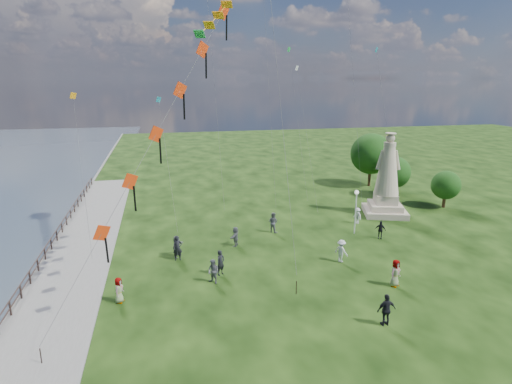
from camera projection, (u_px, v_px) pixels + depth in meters
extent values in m
cube|color=slate|center=(36.00, 275.00, 30.21)|extent=(0.30, 160.00, 0.60)
cube|color=slate|center=(68.00, 281.00, 28.79)|extent=(5.00, 60.00, 0.10)
cylinder|color=black|center=(10.00, 309.00, 24.42)|extent=(0.11, 0.11, 1.00)
cylinder|color=black|center=(21.00, 292.00, 26.30)|extent=(0.11, 0.11, 1.00)
cylinder|color=black|center=(30.00, 278.00, 28.19)|extent=(0.11, 0.11, 1.00)
cylinder|color=black|center=(38.00, 266.00, 30.08)|extent=(0.11, 0.11, 1.00)
cylinder|color=black|center=(45.00, 255.00, 31.96)|extent=(0.11, 0.11, 1.00)
cylinder|color=black|center=(51.00, 245.00, 33.85)|extent=(0.11, 0.11, 1.00)
cylinder|color=black|center=(57.00, 236.00, 35.73)|extent=(0.11, 0.11, 1.00)
cylinder|color=black|center=(62.00, 228.00, 37.62)|extent=(0.11, 0.11, 1.00)
cylinder|color=black|center=(66.00, 221.00, 39.51)|extent=(0.11, 0.11, 1.00)
cylinder|color=black|center=(71.00, 214.00, 41.39)|extent=(0.11, 0.11, 1.00)
cylinder|color=black|center=(74.00, 209.00, 43.28)|extent=(0.11, 0.11, 1.00)
cylinder|color=black|center=(78.00, 203.00, 45.17)|extent=(0.11, 0.11, 1.00)
cylinder|color=black|center=(81.00, 198.00, 47.05)|extent=(0.11, 0.11, 1.00)
cylinder|color=black|center=(84.00, 194.00, 48.94)|extent=(0.11, 0.11, 1.00)
cylinder|color=black|center=(87.00, 189.00, 50.82)|extent=(0.11, 0.11, 1.00)
cylinder|color=black|center=(89.00, 185.00, 52.71)|extent=(0.11, 0.11, 1.00)
cylinder|color=black|center=(92.00, 182.00, 54.60)|extent=(0.11, 0.11, 1.00)
cube|color=black|center=(37.00, 259.00, 29.95)|extent=(0.06, 52.00, 0.06)
cube|color=black|center=(38.00, 265.00, 30.06)|extent=(0.06, 52.00, 0.06)
cube|color=#C3AF94|center=(384.00, 211.00, 43.06)|extent=(5.08, 5.08, 0.57)
cube|color=#C3AF94|center=(385.00, 206.00, 42.91)|extent=(3.87, 3.87, 0.57)
cube|color=#C3AF94|center=(386.00, 199.00, 42.72)|extent=(2.66, 2.66, 0.96)
cylinder|color=#C3AF94|center=(390.00, 144.00, 41.31)|extent=(1.45, 1.45, 0.38)
sphere|color=#C3AF94|center=(390.00, 138.00, 41.16)|extent=(0.88, 0.88, 0.88)
cylinder|color=#C3AF94|center=(391.00, 133.00, 41.04)|extent=(1.05, 1.05, 0.10)
cylinder|color=silver|center=(355.00, 214.00, 37.33)|extent=(0.11, 0.11, 3.64)
sphere|color=white|center=(357.00, 192.00, 36.84)|extent=(0.36, 0.36, 0.36)
cylinder|color=#382314|center=(393.00, 189.00, 49.21)|extent=(0.36, 0.36, 1.79)
sphere|color=#1B390F|center=(395.00, 172.00, 48.69)|extent=(3.59, 3.59, 3.59)
cylinder|color=#382314|center=(444.00, 200.00, 45.22)|extent=(0.36, 0.36, 1.50)
sphere|color=#1B390F|center=(446.00, 185.00, 44.79)|extent=(3.01, 3.01, 3.01)
cylinder|color=#382314|center=(369.00, 176.00, 54.19)|extent=(0.36, 0.36, 2.55)
sphere|color=#1B390F|center=(371.00, 154.00, 53.45)|extent=(5.09, 5.09, 5.09)
imported|color=black|center=(221.00, 263.00, 29.61)|extent=(0.78, 0.74, 1.80)
imported|color=#595960|center=(213.00, 271.00, 28.39)|extent=(0.91, 0.95, 1.68)
imported|color=silver|center=(341.00, 251.00, 31.73)|extent=(1.06, 1.24, 1.72)
imported|color=black|center=(386.00, 310.00, 23.49)|extent=(1.11, 0.59, 1.87)
imported|color=#595960|center=(395.00, 273.00, 27.97)|extent=(1.05, 0.92, 1.84)
imported|color=#595960|center=(177.00, 246.00, 32.65)|extent=(1.28, 1.70, 1.69)
imported|color=black|center=(178.00, 248.00, 32.01)|extent=(0.70, 0.47, 1.89)
imported|color=#595960|center=(273.00, 222.00, 37.86)|extent=(1.01, 1.03, 1.83)
imported|color=silver|center=(357.00, 216.00, 40.18)|extent=(0.74, 1.08, 1.52)
imported|color=black|center=(380.00, 230.00, 36.41)|extent=(1.00, 0.90, 1.53)
imported|color=#595960|center=(119.00, 290.00, 25.95)|extent=(0.72, 0.91, 1.61)
imported|color=#595960|center=(235.00, 236.00, 34.79)|extent=(1.31, 1.62, 1.62)
cylinder|color=black|center=(41.00, 357.00, 20.30)|extent=(0.06, 0.06, 0.90)
cube|color=red|center=(102.00, 233.00, 21.98)|extent=(0.87, 0.64, 1.03)
cube|color=black|center=(107.00, 251.00, 22.17)|extent=(0.10, 0.28, 1.48)
cube|color=red|center=(130.00, 181.00, 22.92)|extent=(0.87, 0.64, 1.03)
cube|color=black|center=(135.00, 199.00, 23.11)|extent=(0.10, 0.28, 1.48)
cube|color=red|center=(156.00, 134.00, 23.85)|extent=(0.87, 0.64, 1.03)
cube|color=black|center=(160.00, 151.00, 24.04)|extent=(0.10, 0.28, 1.48)
cube|color=red|center=(180.00, 90.00, 24.79)|extent=(0.87, 0.64, 1.03)
cube|color=black|center=(184.00, 107.00, 24.98)|extent=(0.10, 0.28, 1.48)
cube|color=red|center=(202.00, 50.00, 25.73)|extent=(0.87, 0.64, 1.03)
cube|color=black|center=(206.00, 66.00, 25.91)|extent=(0.10, 0.28, 1.48)
cube|color=red|center=(223.00, 12.00, 26.66)|extent=(0.87, 0.64, 1.03)
cube|color=black|center=(227.00, 28.00, 26.85)|extent=(0.10, 0.28, 1.48)
cylinder|color=black|center=(296.00, 288.00, 27.03)|extent=(0.06, 0.06, 0.90)
cube|color=#FF9D15|center=(227.00, 4.00, 20.88)|extent=(0.66, 0.69, 0.27)
cube|color=#FF9D15|center=(218.00, 15.00, 20.33)|extent=(0.64, 0.68, 0.28)
cube|color=orange|center=(209.00, 25.00, 19.77)|extent=(0.62, 0.67, 0.30)
cube|color=green|center=(199.00, 34.00, 19.19)|extent=(0.60, 0.66, 0.31)
cube|color=teal|center=(159.00, 100.00, 39.39)|extent=(0.51, 0.39, 0.57)
cylinder|color=#595959|center=(168.00, 165.00, 38.59)|extent=(1.02, 5.02, 11.32)
cube|color=silver|center=(297.00, 68.00, 44.01)|extent=(0.51, 0.39, 0.57)
cylinder|color=#595959|center=(307.00, 140.00, 43.59)|extent=(1.02, 5.02, 14.25)
cylinder|color=#595959|center=(354.00, 93.00, 45.53)|extent=(1.02, 5.02, 23.45)
cylinder|color=#595959|center=(213.00, 73.00, 42.79)|extent=(1.02, 5.02, 27.55)
cube|color=green|center=(289.00, 49.00, 47.96)|extent=(0.51, 0.39, 0.57)
cylinder|color=#595959|center=(298.00, 125.00, 47.81)|extent=(1.02, 5.02, 16.36)
cube|color=orange|center=(73.00, 96.00, 33.75)|extent=(0.51, 0.39, 0.57)
cylinder|color=#595959|center=(82.00, 175.00, 33.02)|extent=(1.02, 5.02, 11.89)
cylinder|color=#595959|center=(267.00, 48.00, 43.12)|extent=(1.02, 5.02, 32.27)
cube|color=teal|center=(377.00, 50.00, 44.91)|extent=(0.51, 0.39, 0.57)
cylinder|color=#595959|center=(387.00, 129.00, 44.73)|extent=(1.02, 5.02, 16.12)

